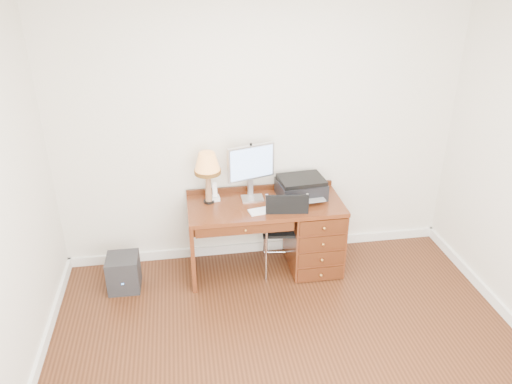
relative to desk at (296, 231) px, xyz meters
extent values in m
plane|color=#361A0C|center=(-0.32, -1.40, -0.41)|extent=(4.00, 4.00, 0.00)
plane|color=silver|center=(-0.32, 0.35, 0.94)|extent=(4.00, 0.00, 4.00)
plane|color=white|center=(-0.32, -1.40, 2.29)|extent=(4.00, 4.00, 0.00)
cube|color=white|center=(-0.32, 0.33, -0.36)|extent=(4.00, 0.03, 0.10)
cube|color=#5E2913|center=(-0.32, -0.01, 0.32)|extent=(1.50, 0.65, 0.04)
cube|color=#5E2913|center=(0.18, -0.01, -0.06)|extent=(0.50, 0.61, 0.71)
cube|color=#5E2913|center=(-1.05, -0.01, -0.06)|extent=(0.04, 0.61, 0.71)
cube|color=#4A200E|center=(-0.56, 0.29, 0.05)|extent=(0.96, 0.03, 0.39)
cube|color=#4A200E|center=(-0.56, -0.31, 0.25)|extent=(0.91, 0.03, 0.09)
sphere|color=#BF8C3F|center=(0.18, -0.34, -0.06)|extent=(0.03, 0.03, 0.03)
cube|color=silver|center=(-0.43, 0.11, 0.34)|extent=(0.25, 0.21, 0.01)
cube|color=silver|center=(-0.43, 0.16, 0.44)|extent=(0.05, 0.04, 0.17)
cube|color=silver|center=(-0.43, 0.14, 0.72)|extent=(0.47, 0.18, 0.35)
cube|color=#4C8CF2|center=(-0.43, 0.12, 0.72)|extent=(0.42, 0.13, 0.31)
cube|color=white|center=(-0.30, -0.15, 0.35)|extent=(0.44, 0.19, 0.02)
cylinder|color=black|center=(-0.10, -0.04, 0.34)|extent=(0.24, 0.24, 0.01)
ellipsoid|color=white|center=(-0.10, -0.04, 0.36)|extent=(0.11, 0.07, 0.04)
cube|color=black|center=(0.05, 0.09, 0.42)|extent=(0.48, 0.39, 0.16)
cube|color=black|center=(0.05, 0.09, 0.52)|extent=(0.46, 0.37, 0.04)
cylinder|color=black|center=(-0.86, 0.11, 0.35)|extent=(0.11, 0.11, 0.02)
cone|color=#966947|center=(-0.86, 0.11, 0.51)|extent=(0.07, 0.07, 0.31)
cone|color=#E39247|center=(-0.86, 0.11, 0.76)|extent=(0.25, 0.25, 0.19)
cylinder|color=#593814|center=(-0.86, 0.11, 0.66)|extent=(0.25, 0.25, 0.04)
cube|color=white|center=(-0.80, 0.15, 0.36)|extent=(0.10, 0.10, 0.04)
cube|color=white|center=(-0.80, 0.15, 0.45)|extent=(0.05, 0.06, 0.15)
cylinder|color=black|center=(-0.07, 0.08, 0.38)|extent=(0.07, 0.07, 0.09)
cube|color=black|center=(-0.13, -0.03, 0.08)|extent=(0.49, 0.49, 0.03)
cube|color=black|center=(-0.13, -0.24, 0.39)|extent=(0.40, 0.08, 0.26)
cylinder|color=silver|center=(-0.32, 0.16, -0.16)|extent=(0.02, 0.02, 0.50)
cylinder|color=silver|center=(0.06, 0.16, -0.16)|extent=(0.02, 0.02, 0.50)
cylinder|color=silver|center=(-0.32, -0.22, -0.16)|extent=(0.02, 0.02, 0.50)
cylinder|color=silver|center=(0.06, -0.22, -0.16)|extent=(0.02, 0.02, 0.50)
cylinder|color=silver|center=(-0.32, -0.24, 0.30)|extent=(0.02, 0.02, 0.44)
cylinder|color=silver|center=(0.06, -0.24, 0.30)|extent=(0.02, 0.02, 0.44)
cube|color=black|center=(-1.72, -0.12, -0.24)|extent=(0.30, 0.30, 0.35)
camera|label=1|loc=(-1.08, -4.21, 2.57)|focal=35.00mm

